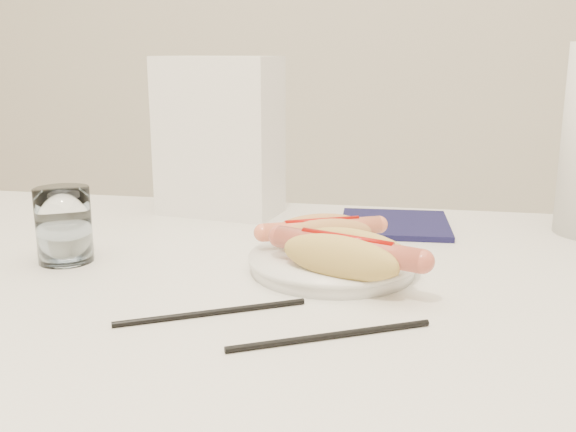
% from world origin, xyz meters
% --- Properties ---
extents(table, '(1.20, 0.80, 0.75)m').
position_xyz_m(table, '(0.00, 0.00, 0.69)').
color(table, silver).
rests_on(table, ground).
extents(plate, '(0.19, 0.19, 0.02)m').
position_xyz_m(plate, '(0.08, 0.05, 0.76)').
color(plate, white).
rests_on(plate, table).
extents(hotdog_left, '(0.14, 0.10, 0.04)m').
position_xyz_m(hotdog_left, '(0.06, 0.09, 0.79)').
color(hotdog_left, tan).
rests_on(hotdog_left, plate).
extents(hotdog_right, '(0.17, 0.11, 0.05)m').
position_xyz_m(hotdog_right, '(0.10, -0.00, 0.79)').
color(hotdog_right, gold).
rests_on(hotdog_right, plate).
extents(water_glass, '(0.07, 0.07, 0.09)m').
position_xyz_m(water_glass, '(-0.25, 0.03, 0.80)').
color(water_glass, silver).
rests_on(water_glass, table).
extents(chopstick_near, '(0.17, 0.10, 0.01)m').
position_xyz_m(chopstick_near, '(-0.02, -0.11, 0.75)').
color(chopstick_near, black).
rests_on(chopstick_near, table).
extents(chopstick_far, '(0.18, 0.10, 0.01)m').
position_xyz_m(chopstick_far, '(0.10, -0.14, 0.75)').
color(chopstick_far, black).
rests_on(chopstick_far, table).
extents(napkin_box, '(0.20, 0.13, 0.25)m').
position_xyz_m(napkin_box, '(-0.13, 0.31, 0.87)').
color(napkin_box, white).
rests_on(napkin_box, table).
extents(navy_napkin, '(0.17, 0.17, 0.01)m').
position_xyz_m(navy_napkin, '(0.15, 0.27, 0.75)').
color(navy_napkin, '#111135').
rests_on(navy_napkin, table).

